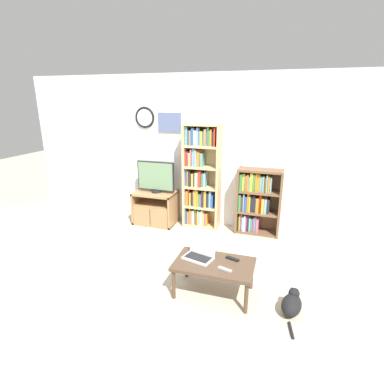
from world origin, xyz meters
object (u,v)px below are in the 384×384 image
at_px(bookshelf_tall, 200,177).
at_px(coffee_table, 214,266).
at_px(remote_far_from_laptop, 225,269).
at_px(bookshelf_short, 256,201).
at_px(tv_stand, 155,207).
at_px(television, 156,177).
at_px(laptop, 200,253).
at_px(cat, 292,304).
at_px(remote_near_laptop, 232,259).

xyz_separation_m(bookshelf_tall, coffee_table, (0.71, -1.85, -0.53)).
distance_m(coffee_table, remote_far_from_laptop, 0.20).
bearing_deg(coffee_table, bookshelf_tall, 110.85).
xyz_separation_m(bookshelf_tall, bookshelf_short, (0.96, 0.00, -0.33)).
distance_m(bookshelf_tall, remote_far_from_laptop, 2.20).
distance_m(tv_stand, television, 0.57).
xyz_separation_m(television, laptop, (1.30, -1.66, -0.41)).
xyz_separation_m(television, cat, (2.36, -1.81, -0.76)).
relative_size(tv_stand, laptop, 1.89).
height_order(bookshelf_tall, laptop, bookshelf_tall).
xyz_separation_m(bookshelf_tall, remote_far_from_laptop, (0.85, -1.97, -0.48)).
xyz_separation_m(remote_near_laptop, remote_far_from_laptop, (-0.04, -0.25, 0.00)).
relative_size(television, coffee_table, 0.75).
height_order(laptop, remote_far_from_laptop, laptop).
distance_m(coffee_table, cat, 0.91).
bearing_deg(cat, bookshelf_short, 119.38).
bearing_deg(remote_near_laptop, bookshelf_short, -165.63).
height_order(television, coffee_table, television).
bearing_deg(cat, remote_far_from_laptop, -165.62).
height_order(television, remote_near_laptop, television).
height_order(television, bookshelf_tall, bookshelf_tall).
relative_size(television, bookshelf_short, 0.62).
distance_m(tv_stand, bookshelf_short, 1.80).
bearing_deg(bookshelf_tall, laptop, -73.78).
bearing_deg(remote_far_from_laptop, cat, -70.34).
relative_size(laptop, remote_far_from_laptop, 2.36).
bearing_deg(tv_stand, coffee_table, -48.50).
xyz_separation_m(bookshelf_short, remote_near_laptop, (-0.07, -1.72, -0.15)).
relative_size(laptop, cat, 0.71).
bearing_deg(tv_stand, laptop, -51.03).
xyz_separation_m(coffee_table, cat, (0.87, -0.08, -0.24)).
bearing_deg(television, remote_far_from_laptop, -48.39).
height_order(bookshelf_tall, remote_near_laptop, bookshelf_tall).
distance_m(bookshelf_tall, remote_near_laptop, 1.99).
bearing_deg(bookshelf_short, remote_near_laptop, -92.36).
relative_size(bookshelf_short, remote_far_from_laptop, 6.66).
bearing_deg(television, bookshelf_tall, 9.10).
height_order(bookshelf_short, remote_near_laptop, bookshelf_short).
relative_size(bookshelf_tall, coffee_table, 2.00).
xyz_separation_m(laptop, remote_near_laptop, (0.37, 0.06, -0.05)).
xyz_separation_m(bookshelf_short, cat, (0.62, -1.94, -0.45)).
bearing_deg(remote_near_laptop, tv_stand, -116.09).
xyz_separation_m(television, coffee_table, (1.49, -1.73, -0.51)).
xyz_separation_m(bookshelf_short, remote_far_from_laptop, (-0.11, -1.97, -0.15)).
bearing_deg(laptop, coffee_table, -5.72).
xyz_separation_m(tv_stand, cat, (2.39, -1.80, -0.18)).
relative_size(coffee_table, remote_near_laptop, 5.44).
xyz_separation_m(television, remote_far_from_laptop, (1.64, -1.84, -0.46)).
relative_size(bookshelf_short, laptop, 2.83).
relative_size(remote_far_from_laptop, cat, 0.30).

